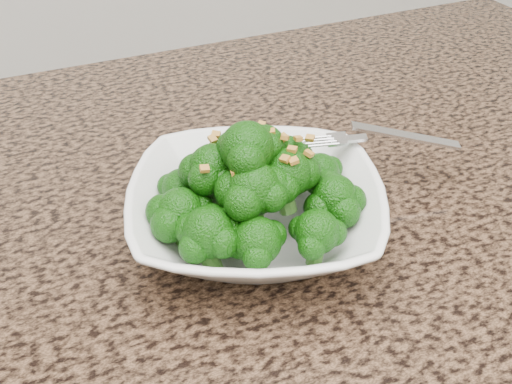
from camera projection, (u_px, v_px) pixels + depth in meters
name	position (u px, v px, depth m)	size (l,w,h in m)	color
granite_counter	(115.00, 344.00, 0.51)	(1.64, 1.04, 0.03)	brown
bowl	(256.00, 212.00, 0.58)	(0.23, 0.23, 0.06)	white
broccoli_pile	(256.00, 149.00, 0.54)	(0.20, 0.20, 0.08)	#114E08
garlic_topping	(256.00, 104.00, 0.52)	(0.12, 0.12, 0.01)	#C68930
fork	(359.00, 138.00, 0.62)	(0.19, 0.03, 0.01)	silver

